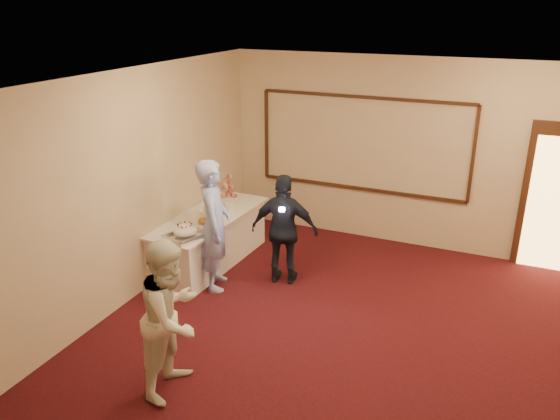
# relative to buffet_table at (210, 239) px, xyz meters

# --- Properties ---
(floor) EXTENTS (7.00, 7.00, 0.00)m
(floor) POSITION_rel_buffet_table_xyz_m (2.57, -1.57, -0.39)
(floor) COLOR black
(floor) RESTS_ON ground
(room_walls) EXTENTS (6.04, 7.04, 3.02)m
(room_walls) POSITION_rel_buffet_table_xyz_m (2.57, -1.57, 1.64)
(room_walls) COLOR beige
(room_walls) RESTS_ON floor
(wall_molding) EXTENTS (3.45, 0.04, 1.55)m
(wall_molding) POSITION_rel_buffet_table_xyz_m (1.77, 1.90, 1.21)
(wall_molding) COLOR black
(wall_molding) RESTS_ON room_walls
(doorway) EXTENTS (1.05, 0.07, 2.20)m
(doorway) POSITION_rel_buffet_table_xyz_m (4.72, 1.88, 0.69)
(doorway) COLOR black
(doorway) RESTS_ON floor
(buffet_table) EXTENTS (0.96, 2.24, 0.77)m
(buffet_table) POSITION_rel_buffet_table_xyz_m (0.00, 0.00, 0.00)
(buffet_table) COLOR white
(buffet_table) RESTS_ON floor
(pavlova_tray) EXTENTS (0.51, 0.62, 0.20)m
(pavlova_tray) POSITION_rel_buffet_table_xyz_m (0.14, -0.84, 0.47)
(pavlova_tray) COLOR #BBBDC2
(pavlova_tray) RESTS_ON buffet_table
(cupcake_stand) EXTENTS (0.28, 0.28, 0.41)m
(cupcake_stand) POSITION_rel_buffet_table_xyz_m (-0.14, 0.88, 0.53)
(cupcake_stand) COLOR #C14452
(cupcake_stand) RESTS_ON buffet_table
(plate_stack_a) EXTENTS (0.17, 0.17, 0.15)m
(plate_stack_a) POSITION_rel_buffet_table_xyz_m (0.02, -0.01, 0.46)
(plate_stack_a) COLOR white
(plate_stack_a) RESTS_ON buffet_table
(plate_stack_b) EXTENTS (0.18, 0.18, 0.15)m
(plate_stack_b) POSITION_rel_buffet_table_xyz_m (0.15, 0.39, 0.46)
(plate_stack_b) COLOR white
(plate_stack_b) RESTS_ON buffet_table
(tart) EXTENTS (0.27, 0.27, 0.06)m
(tart) POSITION_rel_buffet_table_xyz_m (0.12, -0.26, 0.41)
(tart) COLOR white
(tart) RESTS_ON buffet_table
(man) EXTENTS (0.68, 0.79, 1.84)m
(man) POSITION_rel_buffet_table_xyz_m (0.44, -0.59, 0.53)
(man) COLOR #95A8E8
(man) RESTS_ON floor
(woman) EXTENTS (0.66, 0.83, 1.65)m
(woman) POSITION_rel_buffet_table_xyz_m (1.13, -2.61, 0.44)
(woman) COLOR white
(woman) RESTS_ON floor
(guest) EXTENTS (0.99, 0.55, 1.59)m
(guest) POSITION_rel_buffet_table_xyz_m (1.26, -0.09, 0.41)
(guest) COLOR black
(guest) RESTS_ON floor
(camera_flash) EXTENTS (0.08, 0.05, 0.05)m
(camera_flash) POSITION_rel_buffet_table_xyz_m (1.35, -0.38, 0.83)
(camera_flash) COLOR white
(camera_flash) RESTS_ON guest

